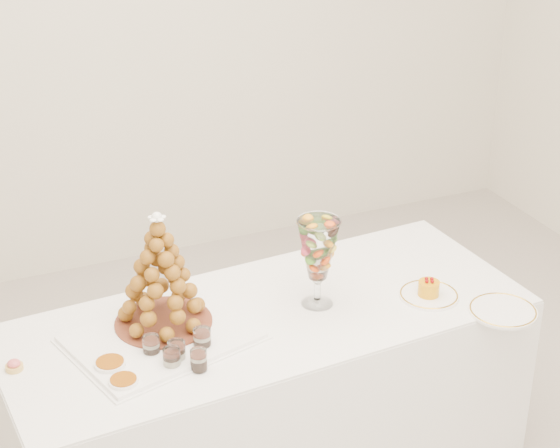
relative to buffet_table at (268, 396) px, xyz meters
name	(u,v)px	position (x,y,z in m)	size (l,w,h in m)	color
room_walls	(288,1)	(0.01, -0.15, 1.44)	(4.54, 4.04, 2.82)	beige
buffet_table	(268,396)	(0.00, 0.00, 0.00)	(1.85, 0.84, 0.69)	white
lace_tray	(162,337)	(-0.38, -0.01, 0.35)	(0.56, 0.42, 0.02)	white
macaron_vase	(318,251)	(0.19, 0.00, 0.55)	(0.15, 0.15, 0.32)	white
cake_plate	(429,295)	(0.57, -0.12, 0.35)	(0.21, 0.21, 0.01)	white
spare_plate	(503,311)	(0.74, -0.31, 0.35)	(0.23, 0.23, 0.01)	white
pink_tart	(14,366)	(-0.84, 0.01, 0.36)	(0.06, 0.06, 0.03)	tan
verrine_a	(151,347)	(-0.43, -0.09, 0.38)	(0.05, 0.05, 0.07)	white
verrine_b	(177,352)	(-0.37, -0.15, 0.38)	(0.06, 0.06, 0.08)	white
verrine_c	(202,340)	(-0.27, -0.12, 0.38)	(0.06, 0.06, 0.08)	white
verrine_d	(172,359)	(-0.39, -0.18, 0.38)	(0.06, 0.06, 0.07)	white
verrine_e	(199,360)	(-0.32, -0.22, 0.38)	(0.05, 0.05, 0.07)	white
ramekin_back	(110,366)	(-0.57, -0.11, 0.36)	(0.10, 0.10, 0.03)	white
ramekin_front	(124,383)	(-0.56, -0.21, 0.36)	(0.09, 0.09, 0.03)	white
croquembouche	(160,271)	(-0.35, 0.06, 0.56)	(0.32, 0.32, 0.40)	brown
mousse_cake	(429,288)	(0.56, -0.12, 0.38)	(0.07, 0.07, 0.07)	orange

